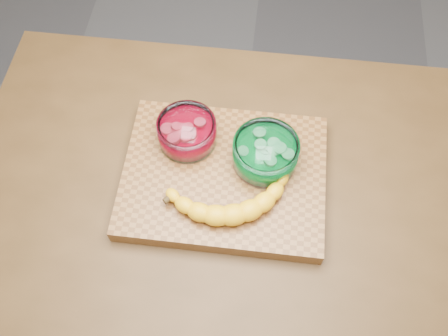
# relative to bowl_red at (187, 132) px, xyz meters

# --- Properties ---
(ground) EXTENTS (3.50, 3.50, 0.00)m
(ground) POSITION_rel_bowl_red_xyz_m (0.09, -0.08, -0.97)
(ground) COLOR #545458
(ground) RESTS_ON ground
(counter) EXTENTS (1.20, 0.80, 0.90)m
(counter) POSITION_rel_bowl_red_xyz_m (0.09, -0.08, -0.52)
(counter) COLOR #462E15
(counter) RESTS_ON ground
(cutting_board) EXTENTS (0.45, 0.35, 0.04)m
(cutting_board) POSITION_rel_bowl_red_xyz_m (0.09, -0.08, -0.05)
(cutting_board) COLOR brown
(cutting_board) RESTS_ON counter
(bowl_red) EXTENTS (0.13, 0.13, 0.06)m
(bowl_red) POSITION_rel_bowl_red_xyz_m (0.00, 0.00, 0.00)
(bowl_red) COLOR white
(bowl_red) RESTS_ON cutting_board
(bowl_green) EXTENTS (0.15, 0.15, 0.07)m
(bowl_green) POSITION_rel_bowl_red_xyz_m (0.18, -0.04, 0.00)
(bowl_green) COLOR white
(bowl_green) RESTS_ON cutting_board
(banana) EXTENTS (0.30, 0.17, 0.04)m
(banana) POSITION_rel_bowl_red_xyz_m (0.11, -0.14, -0.01)
(banana) COLOR yellow
(banana) RESTS_ON cutting_board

